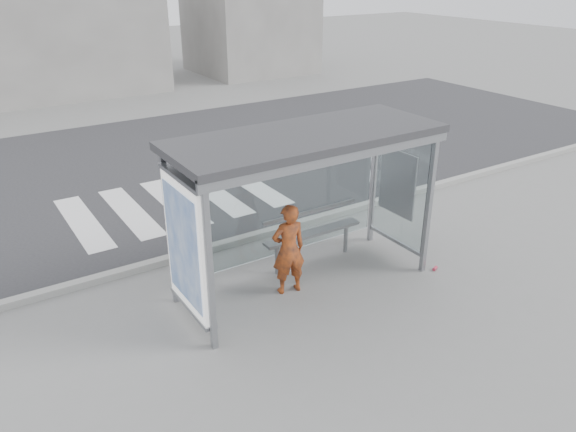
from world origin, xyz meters
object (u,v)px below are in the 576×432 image
(person, at_px, (288,249))
(soda_can, at_px, (435,268))
(bench, at_px, (312,233))
(bus_shelter, at_px, (284,177))

(person, xyz_separation_m, soda_can, (2.53, -0.81, -0.74))
(bench, xyz_separation_m, soda_can, (1.65, -1.40, -0.55))
(person, xyz_separation_m, bench, (0.88, 0.59, -0.19))
(bus_shelter, height_order, soda_can, bus_shelter)
(person, relative_size, bench, 0.80)
(bus_shelter, distance_m, person, 1.22)
(bus_shelter, height_order, person, bus_shelter)
(bench, bearing_deg, bus_shelter, -150.52)
(bus_shelter, bearing_deg, bench, 29.48)
(soda_can, bearing_deg, bus_shelter, 161.06)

